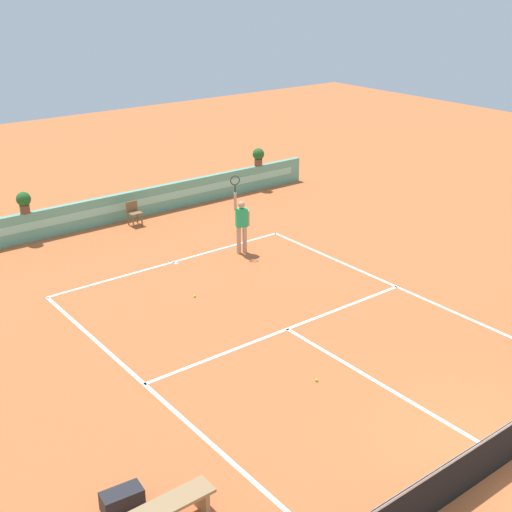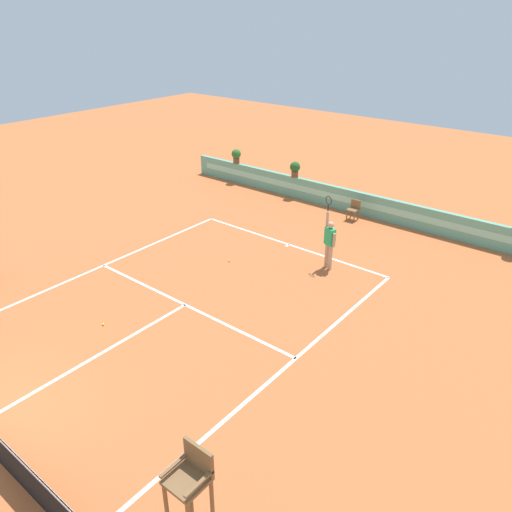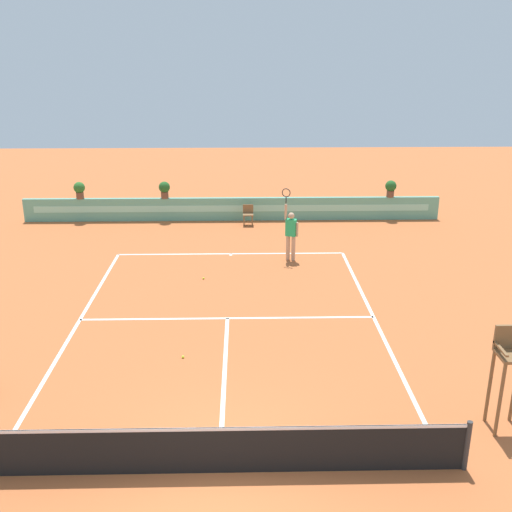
{
  "view_description": "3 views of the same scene",
  "coord_description": "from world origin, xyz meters",
  "px_view_note": "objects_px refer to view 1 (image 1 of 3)",
  "views": [
    {
      "loc": [
        -10.03,
        -5.25,
        8.4
      ],
      "look_at": [
        0.85,
        8.8,
        1.0
      ],
      "focal_mm": 48.2,
      "sensor_mm": 36.0,
      "label": 1
    },
    {
      "loc": [
        9.69,
        -2.18,
        8.13
      ],
      "look_at": [
        0.85,
        8.8,
        1.0
      ],
      "focal_mm": 34.57,
      "sensor_mm": 36.0,
      "label": 2
    },
    {
      "loc": [
        0.46,
        -8.79,
        7.21
      ],
      "look_at": [
        0.85,
        8.8,
        1.0
      ],
      "focal_mm": 41.93,
      "sensor_mm": 36.0,
      "label": 3
    }
  ],
  "objects_px": {
    "tennis_ball_mid_court": "(195,296)",
    "tennis_player": "(241,222)",
    "bench_courtside": "(168,509)",
    "potted_plant_left": "(24,201)",
    "ball_kid_chair": "(134,212)",
    "tennis_ball_near_baseline": "(317,380)",
    "gear_bag": "(122,500)",
    "potted_plant_far_right": "(258,156)"
  },
  "relations": [
    {
      "from": "tennis_ball_mid_court",
      "to": "tennis_player",
      "type": "bearing_deg",
      "value": 31.29
    },
    {
      "from": "bench_courtside",
      "to": "potted_plant_left",
      "type": "bearing_deg",
      "value": 78.05
    },
    {
      "from": "potted_plant_left",
      "to": "tennis_player",
      "type": "bearing_deg",
      "value": -45.83
    },
    {
      "from": "ball_kid_chair",
      "to": "potted_plant_left",
      "type": "height_order",
      "value": "potted_plant_left"
    },
    {
      "from": "ball_kid_chair",
      "to": "tennis_ball_near_baseline",
      "type": "xyz_separation_m",
      "value": [
        -1.71,
        -11.49,
        -0.44
      ]
    },
    {
      "from": "bench_courtside",
      "to": "tennis_player",
      "type": "height_order",
      "value": "tennis_player"
    },
    {
      "from": "gear_bag",
      "to": "tennis_ball_near_baseline",
      "type": "xyz_separation_m",
      "value": [
        5.22,
        0.87,
        -0.15
      ]
    },
    {
      "from": "ball_kid_chair",
      "to": "tennis_ball_near_baseline",
      "type": "relative_size",
      "value": 12.5
    },
    {
      "from": "potted_plant_far_right",
      "to": "tennis_player",
      "type": "bearing_deg",
      "value": -132.33
    },
    {
      "from": "bench_courtside",
      "to": "potted_plant_left",
      "type": "xyz_separation_m",
      "value": [
        2.95,
        13.94,
        1.04
      ]
    },
    {
      "from": "tennis_player",
      "to": "tennis_ball_near_baseline",
      "type": "relative_size",
      "value": 38.01
    },
    {
      "from": "ball_kid_chair",
      "to": "bench_courtside",
      "type": "xyz_separation_m",
      "value": [
        -6.53,
        -13.21,
        -0.1
      ]
    },
    {
      "from": "bench_courtside",
      "to": "potted_plant_far_right",
      "type": "bearing_deg",
      "value": 47.64
    },
    {
      "from": "ball_kid_chair",
      "to": "potted_plant_far_right",
      "type": "relative_size",
      "value": 1.17
    },
    {
      "from": "potted_plant_left",
      "to": "tennis_ball_near_baseline",
      "type": "bearing_deg",
      "value": -81.29
    },
    {
      "from": "bench_courtside",
      "to": "potted_plant_far_right",
      "type": "height_order",
      "value": "potted_plant_far_right"
    },
    {
      "from": "bench_courtside",
      "to": "potted_plant_left",
      "type": "height_order",
      "value": "potted_plant_left"
    },
    {
      "from": "gear_bag",
      "to": "ball_kid_chair",
      "type": "bearing_deg",
      "value": 60.73
    },
    {
      "from": "potted_plant_left",
      "to": "potted_plant_far_right",
      "type": "distance_m",
      "value": 9.76
    },
    {
      "from": "tennis_ball_mid_court",
      "to": "potted_plant_left",
      "type": "bearing_deg",
      "value": 106.39
    },
    {
      "from": "gear_bag",
      "to": "tennis_ball_near_baseline",
      "type": "distance_m",
      "value": 5.29
    },
    {
      "from": "tennis_ball_near_baseline",
      "to": "tennis_ball_mid_court",
      "type": "distance_m",
      "value": 5.23
    },
    {
      "from": "gear_bag",
      "to": "potted_plant_far_right",
      "type": "distance_m",
      "value": 18.57
    },
    {
      "from": "gear_bag",
      "to": "tennis_ball_mid_court",
      "type": "height_order",
      "value": "gear_bag"
    },
    {
      "from": "tennis_ball_mid_court",
      "to": "gear_bag",
      "type": "bearing_deg",
      "value": -131.58
    },
    {
      "from": "gear_bag",
      "to": "bench_courtside",
      "type": "bearing_deg",
      "value": -65.32
    },
    {
      "from": "gear_bag",
      "to": "tennis_player",
      "type": "bearing_deg",
      "value": 43.31
    },
    {
      "from": "tennis_ball_near_baseline",
      "to": "potted_plant_far_right",
      "type": "distance_m",
      "value": 14.61
    },
    {
      "from": "gear_bag",
      "to": "tennis_player",
      "type": "xyz_separation_m",
      "value": [
        8.38,
        7.9,
        0.87
      ]
    },
    {
      "from": "tennis_ball_near_baseline",
      "to": "potted_plant_far_right",
      "type": "xyz_separation_m",
      "value": [
        7.89,
        12.22,
        1.38
      ]
    },
    {
      "from": "gear_bag",
      "to": "potted_plant_far_right",
      "type": "relative_size",
      "value": 0.97
    },
    {
      "from": "tennis_ball_near_baseline",
      "to": "tennis_ball_mid_court",
      "type": "relative_size",
      "value": 1.0
    },
    {
      "from": "ball_kid_chair",
      "to": "potted_plant_far_right",
      "type": "height_order",
      "value": "potted_plant_far_right"
    },
    {
      "from": "gear_bag",
      "to": "tennis_ball_mid_court",
      "type": "distance_m",
      "value": 8.14
    },
    {
      "from": "tennis_ball_near_baseline",
      "to": "potted_plant_far_right",
      "type": "height_order",
      "value": "potted_plant_far_right"
    },
    {
      "from": "tennis_ball_mid_court",
      "to": "potted_plant_left",
      "type": "height_order",
      "value": "potted_plant_left"
    },
    {
      "from": "potted_plant_left",
      "to": "bench_courtside",
      "type": "bearing_deg",
      "value": -101.95
    },
    {
      "from": "gear_bag",
      "to": "potted_plant_left",
      "type": "relative_size",
      "value": 0.97
    },
    {
      "from": "ball_kid_chair",
      "to": "potted_plant_left",
      "type": "distance_m",
      "value": 3.77
    },
    {
      "from": "ball_kid_chair",
      "to": "tennis_player",
      "type": "height_order",
      "value": "tennis_player"
    },
    {
      "from": "potted_plant_far_right",
      "to": "bench_courtside",
      "type": "bearing_deg",
      "value": -132.36
    },
    {
      "from": "tennis_player",
      "to": "potted_plant_left",
      "type": "relative_size",
      "value": 3.57
    }
  ]
}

